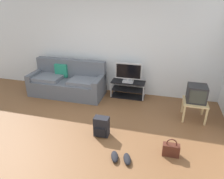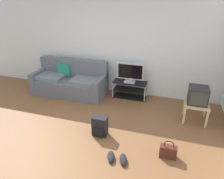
{
  "view_description": "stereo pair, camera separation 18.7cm",
  "coord_description": "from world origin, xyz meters",
  "px_view_note": "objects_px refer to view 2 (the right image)",
  "views": [
    {
      "loc": [
        1.56,
        -2.91,
        2.53
      ],
      "look_at": [
        0.51,
        1.03,
        0.67
      ],
      "focal_mm": 33.12,
      "sensor_mm": 36.0,
      "label": 1
    },
    {
      "loc": [
        1.74,
        -2.86,
        2.53
      ],
      "look_at": [
        0.51,
        1.03,
        0.67
      ],
      "focal_mm": 33.12,
      "sensor_mm": 36.0,
      "label": 2
    }
  ],
  "objects_px": {
    "flat_tv": "(130,73)",
    "handbag": "(168,151)",
    "couch": "(70,82)",
    "tv_stand": "(130,89)",
    "crt_tv": "(198,95)",
    "backpack": "(100,126)",
    "side_table": "(196,106)",
    "sneakers_pair": "(117,158)"
  },
  "relations": [
    {
      "from": "tv_stand",
      "to": "crt_tv",
      "type": "height_order",
      "value": "crt_tv"
    },
    {
      "from": "flat_tv",
      "to": "side_table",
      "type": "bearing_deg",
      "value": -23.09
    },
    {
      "from": "tv_stand",
      "to": "sneakers_pair",
      "type": "xyz_separation_m",
      "value": [
        0.34,
        -2.41,
        -0.18
      ]
    },
    {
      "from": "flat_tv",
      "to": "side_table",
      "type": "xyz_separation_m",
      "value": [
        1.63,
        -0.69,
        -0.34
      ]
    },
    {
      "from": "backpack",
      "to": "handbag",
      "type": "bearing_deg",
      "value": -38.5
    },
    {
      "from": "flat_tv",
      "to": "crt_tv",
      "type": "bearing_deg",
      "value": -22.61
    },
    {
      "from": "side_table",
      "to": "tv_stand",
      "type": "bearing_deg",
      "value": 156.24
    },
    {
      "from": "couch",
      "to": "side_table",
      "type": "height_order",
      "value": "couch"
    },
    {
      "from": "side_table",
      "to": "backpack",
      "type": "distance_m",
      "value": 2.13
    },
    {
      "from": "crt_tv",
      "to": "backpack",
      "type": "xyz_separation_m",
      "value": [
        -1.8,
        -1.13,
        -0.42
      ]
    },
    {
      "from": "couch",
      "to": "tv_stand",
      "type": "xyz_separation_m",
      "value": [
        1.66,
        0.24,
        -0.12
      ]
    },
    {
      "from": "flat_tv",
      "to": "crt_tv",
      "type": "distance_m",
      "value": 1.76
    },
    {
      "from": "sneakers_pair",
      "to": "couch",
      "type": "bearing_deg",
      "value": 132.72
    },
    {
      "from": "couch",
      "to": "sneakers_pair",
      "type": "distance_m",
      "value": 2.96
    },
    {
      "from": "couch",
      "to": "backpack",
      "type": "xyz_separation_m",
      "value": [
        1.48,
        -1.59,
        -0.15
      ]
    },
    {
      "from": "couch",
      "to": "handbag",
      "type": "bearing_deg",
      "value": -33.1
    },
    {
      "from": "tv_stand",
      "to": "handbag",
      "type": "bearing_deg",
      "value": -60.99
    },
    {
      "from": "side_table",
      "to": "handbag",
      "type": "distance_m",
      "value": 1.46
    },
    {
      "from": "side_table",
      "to": "handbag",
      "type": "xyz_separation_m",
      "value": [
        -0.48,
        -1.36,
        -0.24
      ]
    },
    {
      "from": "couch",
      "to": "sneakers_pair",
      "type": "height_order",
      "value": "couch"
    },
    {
      "from": "couch",
      "to": "flat_tv",
      "type": "bearing_deg",
      "value": 7.62
    },
    {
      "from": "backpack",
      "to": "couch",
      "type": "bearing_deg",
      "value": 104.85
    },
    {
      "from": "tv_stand",
      "to": "flat_tv",
      "type": "xyz_separation_m",
      "value": [
        -0.0,
        -0.02,
        0.48
      ]
    },
    {
      "from": "side_table",
      "to": "crt_tv",
      "type": "relative_size",
      "value": 1.28
    },
    {
      "from": "crt_tv",
      "to": "sneakers_pair",
      "type": "xyz_separation_m",
      "value": [
        -1.28,
        -1.71,
        -0.57
      ]
    },
    {
      "from": "tv_stand",
      "to": "flat_tv",
      "type": "bearing_deg",
      "value": -90.0
    },
    {
      "from": "flat_tv",
      "to": "crt_tv",
      "type": "xyz_separation_m",
      "value": [
        1.63,
        -0.68,
        -0.09
      ]
    },
    {
      "from": "crt_tv",
      "to": "handbag",
      "type": "relative_size",
      "value": 1.16
    },
    {
      "from": "handbag",
      "to": "backpack",
      "type": "bearing_deg",
      "value": 169.63
    },
    {
      "from": "flat_tv",
      "to": "crt_tv",
      "type": "relative_size",
      "value": 1.74
    },
    {
      "from": "tv_stand",
      "to": "couch",
      "type": "bearing_deg",
      "value": -171.62
    },
    {
      "from": "flat_tv",
      "to": "crt_tv",
      "type": "height_order",
      "value": "flat_tv"
    },
    {
      "from": "side_table",
      "to": "sneakers_pair",
      "type": "xyz_separation_m",
      "value": [
        -1.28,
        -1.69,
        -0.31
      ]
    },
    {
      "from": "flat_tv",
      "to": "handbag",
      "type": "height_order",
      "value": "flat_tv"
    },
    {
      "from": "backpack",
      "to": "handbag",
      "type": "distance_m",
      "value": 1.35
    },
    {
      "from": "crt_tv",
      "to": "tv_stand",
      "type": "bearing_deg",
      "value": 156.72
    },
    {
      "from": "tv_stand",
      "to": "handbag",
      "type": "relative_size",
      "value": 2.61
    },
    {
      "from": "flat_tv",
      "to": "handbag",
      "type": "relative_size",
      "value": 2.03
    },
    {
      "from": "couch",
      "to": "side_table",
      "type": "xyz_separation_m",
      "value": [
        3.28,
        -0.47,
        0.02
      ]
    },
    {
      "from": "backpack",
      "to": "crt_tv",
      "type": "bearing_deg",
      "value": 3.94
    },
    {
      "from": "flat_tv",
      "to": "couch",
      "type": "bearing_deg",
      "value": -172.38
    },
    {
      "from": "couch",
      "to": "flat_tv",
      "type": "distance_m",
      "value": 1.71
    }
  ]
}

